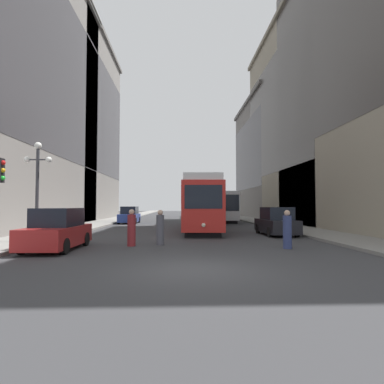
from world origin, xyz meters
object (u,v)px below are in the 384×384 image
at_px(streetcar, 200,203).
at_px(parked_car_right_far, 276,222).
at_px(lamp_post_left_near, 37,175).
at_px(transit_bus, 220,205).
at_px(pedestrian_crossing_near, 287,231).
at_px(pedestrian_crossing_far, 132,229).
at_px(parked_car_left_mid, 57,230).
at_px(pedestrian_on_sidewalk, 160,228).
at_px(parked_car_left_near, 130,216).

bearing_deg(streetcar, parked_car_right_far, -43.30).
bearing_deg(lamp_post_left_near, streetcar, 44.32).
relative_size(transit_bus, pedestrian_crossing_near, 6.41).
bearing_deg(parked_car_right_far, pedestrian_crossing_near, 75.74).
bearing_deg(parked_car_right_far, streetcar, -46.50).
height_order(pedestrian_crossing_near, lamp_post_left_near, lamp_post_left_near).
height_order(streetcar, pedestrian_crossing_far, streetcar).
relative_size(parked_car_right_far, pedestrian_crossing_near, 2.45).
distance_m(parked_car_left_mid, pedestrian_crossing_far, 3.26).
xyz_separation_m(pedestrian_crossing_near, pedestrian_crossing_far, (-7.14, 1.19, 0.01)).
xyz_separation_m(pedestrian_crossing_near, pedestrian_on_sidewalk, (-5.80, 1.60, -0.00)).
relative_size(streetcar, parked_car_left_near, 3.24).
relative_size(parked_car_left_mid, lamp_post_left_near, 0.85).
bearing_deg(parked_car_right_far, lamp_post_left_near, 15.24).
distance_m(parked_car_left_near, parked_car_right_far, 18.12).
bearing_deg(parked_car_left_mid, pedestrian_crossing_far, 19.97).
bearing_deg(transit_bus, pedestrian_crossing_far, -109.09).
height_order(transit_bus, lamp_post_left_near, lamp_post_left_near).
distance_m(streetcar, parked_car_left_near, 11.55).
bearing_deg(parked_car_left_mid, lamp_post_left_near, 131.40).
relative_size(transit_bus, parked_car_right_far, 2.62).
bearing_deg(pedestrian_crossing_far, pedestrian_crossing_near, 58.71).
xyz_separation_m(parked_car_left_near, parked_car_left_mid, (-0.00, -20.02, -0.00)).
bearing_deg(parked_car_left_near, parked_car_left_mid, -89.03).
relative_size(parked_car_left_mid, pedestrian_crossing_near, 2.47).
height_order(parked_car_left_near, pedestrian_on_sidewalk, parked_car_left_near).
relative_size(parked_car_right_far, pedestrian_on_sidewalk, 2.47).
xyz_separation_m(parked_car_left_mid, parked_car_right_far, (11.71, 6.19, -0.00)).
height_order(streetcar, pedestrian_crossing_near, streetcar).
bearing_deg(streetcar, pedestrian_on_sidewalk, -103.24).
height_order(parked_car_left_near, parked_car_right_far, same).
xyz_separation_m(parked_car_left_mid, pedestrian_crossing_far, (3.08, 1.07, -0.03)).
height_order(parked_car_left_near, pedestrian_crossing_near, parked_car_left_near).
height_order(parked_car_left_mid, lamp_post_left_near, lamp_post_left_near).
xyz_separation_m(pedestrian_crossing_near, lamp_post_left_near, (-12.13, 2.33, 2.69)).
relative_size(pedestrian_crossing_far, lamp_post_left_near, 0.35).
bearing_deg(pedestrian_crossing_far, parked_car_right_far, 98.82).
distance_m(parked_car_left_mid, pedestrian_on_sidewalk, 4.67).
height_order(parked_car_right_far, pedestrian_on_sidewalk, parked_car_right_far).
bearing_deg(pedestrian_crossing_far, pedestrian_on_sidewalk, 85.19).
distance_m(parked_car_left_near, pedestrian_on_sidewalk, 19.06).
bearing_deg(parked_car_left_near, pedestrian_crossing_near, -62.10).
height_order(transit_bus, pedestrian_crossing_far, transit_bus).
height_order(pedestrian_crossing_far, pedestrian_on_sidewalk, pedestrian_crossing_far).
height_order(streetcar, parked_car_left_near, streetcar).
bearing_deg(pedestrian_on_sidewalk, lamp_post_left_near, 129.32).
height_order(streetcar, parked_car_right_far, streetcar).
xyz_separation_m(parked_car_left_near, pedestrian_crossing_far, (3.08, -18.95, -0.03)).
xyz_separation_m(parked_car_right_far, lamp_post_left_near, (-13.61, -3.97, 2.65)).
distance_m(parked_car_left_mid, lamp_post_left_near, 3.95).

